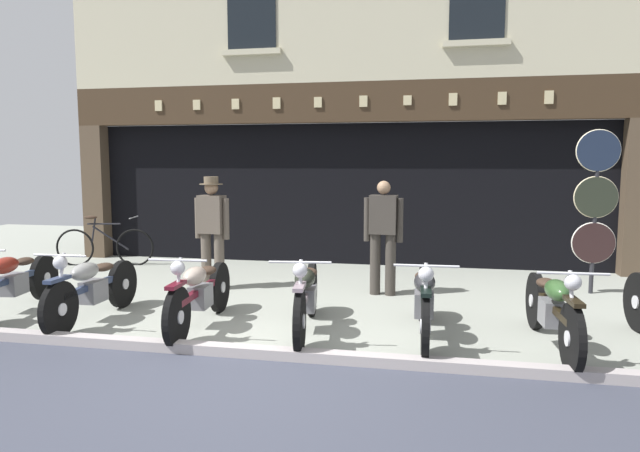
# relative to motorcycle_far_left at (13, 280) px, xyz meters

# --- Properties ---
(ground) EXTENTS (22.34, 22.00, 0.18)m
(ground) POSITION_rel_motorcycle_far_left_xyz_m (3.49, -2.02, -0.46)
(ground) COLOR gray
(shop_facade) EXTENTS (10.64, 4.42, 5.99)m
(shop_facade) POSITION_rel_motorcycle_far_left_xyz_m (3.49, 5.99, 1.24)
(shop_facade) COLOR black
(shop_facade) RESTS_ON ground
(motorcycle_far_left) EXTENTS (0.62, 1.97, 0.91)m
(motorcycle_far_left) POSITION_rel_motorcycle_far_left_xyz_m (0.00, 0.00, 0.00)
(motorcycle_far_left) COLOR black
(motorcycle_far_left) RESTS_ON ground
(motorcycle_left) EXTENTS (0.62, 1.92, 0.91)m
(motorcycle_left) POSITION_rel_motorcycle_far_left_xyz_m (1.20, -0.14, -0.00)
(motorcycle_left) COLOR black
(motorcycle_left) RESTS_ON ground
(motorcycle_center_left) EXTENTS (0.62, 2.05, 0.91)m
(motorcycle_center_left) POSITION_rel_motorcycle_far_left_xyz_m (2.56, -0.15, 0.00)
(motorcycle_center_left) COLOR black
(motorcycle_center_left) RESTS_ON ground
(motorcycle_center) EXTENTS (0.62, 2.08, 0.92)m
(motorcycle_center) POSITION_rel_motorcycle_far_left_xyz_m (3.79, -0.08, 0.01)
(motorcycle_center) COLOR black
(motorcycle_center) RESTS_ON ground
(motorcycle_center_right) EXTENTS (0.62, 2.04, 0.92)m
(motorcycle_center_right) POSITION_rel_motorcycle_far_left_xyz_m (5.07, -0.03, 0.01)
(motorcycle_center_right) COLOR black
(motorcycle_center_right) RESTS_ON ground
(motorcycle_right) EXTENTS (0.62, 2.06, 0.91)m
(motorcycle_right) POSITION_rel_motorcycle_far_left_xyz_m (6.36, -0.13, 0.01)
(motorcycle_right) COLOR black
(motorcycle_right) RESTS_ON ground
(salesman_left) EXTENTS (0.56, 0.34, 1.68)m
(salesman_left) POSITION_rel_motorcycle_far_left_xyz_m (1.94, 1.79, 0.52)
(salesman_left) COLOR brown
(salesman_left) RESTS_ON ground
(shopkeeper_center) EXTENTS (0.56, 0.26, 1.63)m
(shopkeeper_center) POSITION_rel_motorcycle_far_left_xyz_m (4.46, 1.92, 0.48)
(shopkeeper_center) COLOR #38332D
(shopkeeper_center) RESTS_ON ground
(tyre_sign_pole) EXTENTS (0.60, 0.06, 2.35)m
(tyre_sign_pole) POSITION_rel_motorcycle_far_left_xyz_m (7.41, 2.59, 0.95)
(tyre_sign_pole) COLOR #232328
(tyre_sign_pole) RESTS_ON ground
(advert_board_near) EXTENTS (0.74, 0.03, 0.98)m
(advert_board_near) POSITION_rel_motorcycle_far_left_xyz_m (0.78, 4.36, 1.35)
(advert_board_near) COLOR silver
(advert_board_far) EXTENTS (0.78, 0.03, 0.98)m
(advert_board_far) POSITION_rel_motorcycle_far_left_xyz_m (-0.49, 4.36, 1.36)
(advert_board_far) COLOR beige
(leaning_bicycle) EXTENTS (1.75, 0.58, 0.94)m
(leaning_bicycle) POSITION_rel_motorcycle_far_left_xyz_m (-0.77, 3.24, -0.05)
(leaning_bicycle) COLOR black
(leaning_bicycle) RESTS_ON ground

